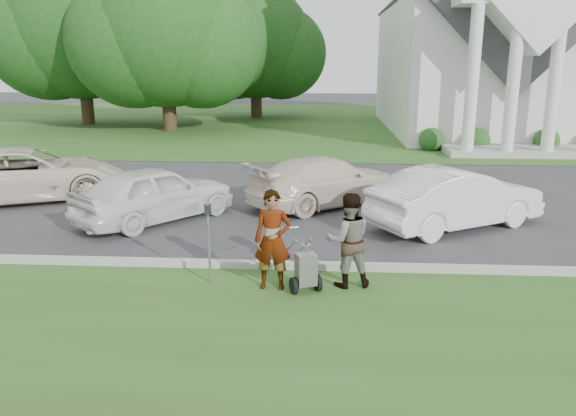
# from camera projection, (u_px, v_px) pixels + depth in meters

# --- Properties ---
(ground) EXTENTS (120.00, 120.00, 0.00)m
(ground) POSITION_uv_depth(u_px,v_px,m) (284.00, 280.00, 10.22)
(ground) COLOR #333335
(ground) RESTS_ON ground
(grass_strip) EXTENTS (80.00, 7.00, 0.01)m
(grass_strip) POSITION_uv_depth(u_px,v_px,m) (268.00, 367.00, 7.33)
(grass_strip) COLOR #2F4F1B
(grass_strip) RESTS_ON ground
(church_lawn) EXTENTS (80.00, 30.00, 0.01)m
(church_lawn) POSITION_uv_depth(u_px,v_px,m) (313.00, 122.00, 36.28)
(church_lawn) COLOR #2F4F1B
(church_lawn) RESTS_ON ground
(curb) EXTENTS (80.00, 0.18, 0.15)m
(curb) POSITION_uv_depth(u_px,v_px,m) (286.00, 266.00, 10.74)
(curb) COLOR #9E9E93
(curb) RESTS_ON ground
(church) EXTENTS (9.19, 19.00, 24.10)m
(church) POSITION_uv_depth(u_px,v_px,m) (478.00, 21.00, 30.48)
(church) COLOR white
(church) RESTS_ON ground
(tree_left) EXTENTS (10.63, 8.40, 9.71)m
(tree_left) POSITION_uv_depth(u_px,v_px,m) (165.00, 37.00, 30.62)
(tree_left) COLOR #332316
(tree_left) RESTS_ON ground
(tree_far) EXTENTS (11.64, 9.20, 10.73)m
(tree_far) POSITION_uv_depth(u_px,v_px,m) (80.00, 29.00, 33.73)
(tree_far) COLOR #332316
(tree_far) RESTS_ON ground
(tree_back) EXTENTS (9.61, 7.60, 8.89)m
(tree_back) POSITION_uv_depth(u_px,v_px,m) (255.00, 47.00, 38.20)
(tree_back) COLOR #332316
(tree_back) RESTS_ON ground
(striping_cart) EXTENTS (0.76, 1.09, 0.94)m
(striping_cart) POSITION_uv_depth(u_px,v_px,m) (306.00, 270.00, 9.59)
(striping_cart) COLOR black
(striping_cart) RESTS_ON ground
(person_left) EXTENTS (0.65, 0.44, 1.75)m
(person_left) POSITION_uv_depth(u_px,v_px,m) (273.00, 241.00, 9.64)
(person_left) COLOR #999999
(person_left) RESTS_ON ground
(person_right) EXTENTS (0.92, 0.78, 1.68)m
(person_right) POSITION_uv_depth(u_px,v_px,m) (348.00, 241.00, 9.75)
(person_right) COLOR #999999
(person_right) RESTS_ON ground
(parking_meter_near) EXTENTS (0.11, 0.10, 1.49)m
(parking_meter_near) POSITION_uv_depth(u_px,v_px,m) (209.00, 233.00, 9.84)
(parking_meter_near) COLOR gray
(parking_meter_near) RESTS_ON ground
(car_a) EXTENTS (5.93, 4.50, 1.50)m
(car_a) POSITION_uv_depth(u_px,v_px,m) (27.00, 174.00, 15.94)
(car_a) COLOR silver
(car_a) RESTS_ON ground
(car_b) EXTENTS (3.89, 4.22, 1.40)m
(car_b) POSITION_uv_depth(u_px,v_px,m) (155.00, 193.00, 13.85)
(car_b) COLOR white
(car_b) RESTS_ON ground
(car_c) EXTENTS (4.80, 4.28, 1.34)m
(car_c) POSITION_uv_depth(u_px,v_px,m) (326.00, 181.00, 15.41)
(car_c) COLOR beige
(car_c) RESTS_ON ground
(car_d) EXTENTS (4.53, 3.54, 1.44)m
(car_d) POSITION_uv_depth(u_px,v_px,m) (456.00, 198.00, 13.29)
(car_d) COLOR silver
(car_d) RESTS_ON ground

